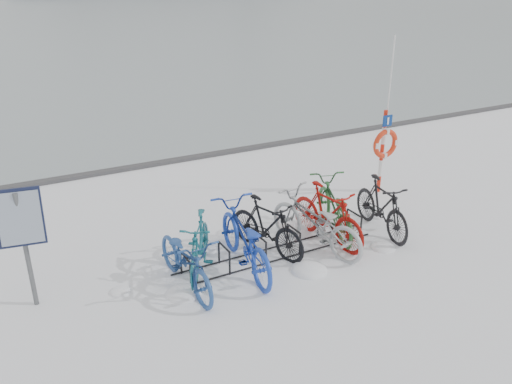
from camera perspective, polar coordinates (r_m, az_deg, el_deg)
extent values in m
plane|color=white|center=(9.38, 2.39, -7.09)|extent=(900.00, 900.00, 0.00)
cube|color=#3F3F42|center=(14.30, -9.89, 3.47)|extent=(400.00, 0.25, 0.10)
cylinder|color=black|center=(8.42, -7.50, -9.29)|extent=(0.04, 0.04, 0.44)
cylinder|color=black|center=(8.77, -8.57, -7.94)|extent=(0.04, 0.04, 0.44)
cylinder|color=black|center=(8.48, -8.13, -7.33)|extent=(0.04, 0.44, 0.04)
cylinder|color=black|center=(8.65, -3.03, -8.15)|extent=(0.04, 0.04, 0.44)
cylinder|color=black|center=(9.00, -4.26, -6.89)|extent=(0.04, 0.04, 0.44)
cylinder|color=black|center=(8.72, -3.69, -6.25)|extent=(0.04, 0.44, 0.04)
cylinder|color=black|center=(8.94, 1.16, -7.03)|extent=(0.04, 0.04, 0.44)
cylinder|color=black|center=(9.28, -0.20, -5.86)|extent=(0.04, 0.04, 0.44)
cylinder|color=black|center=(9.01, 0.47, -5.21)|extent=(0.04, 0.44, 0.04)
cylinder|color=black|center=(9.28, 5.04, -5.95)|extent=(0.04, 0.04, 0.44)
cylinder|color=black|center=(9.60, 3.59, -4.87)|extent=(0.04, 0.04, 0.44)
cylinder|color=black|center=(9.34, 4.34, -4.21)|extent=(0.04, 0.44, 0.04)
cylinder|color=black|center=(9.66, 8.61, -4.93)|extent=(0.04, 0.04, 0.44)
cylinder|color=black|center=(9.97, 7.10, -3.92)|extent=(0.04, 0.04, 0.44)
cylinder|color=black|center=(9.72, 7.91, -3.26)|extent=(0.04, 0.44, 0.04)
cylinder|color=black|center=(10.08, 11.90, -3.97)|extent=(0.04, 0.04, 0.44)
cylinder|color=black|center=(10.37, 10.35, -3.04)|extent=(0.04, 0.04, 0.44)
cylinder|color=black|center=(10.13, 11.20, -2.38)|extent=(0.04, 0.44, 0.04)
cylinder|color=black|center=(9.20, 3.11, -7.57)|extent=(4.00, 0.03, 0.03)
cylinder|color=black|center=(9.53, 1.71, -6.42)|extent=(4.00, 0.03, 0.03)
cylinder|color=#595B5E|center=(8.28, -24.77, -6.17)|extent=(0.07, 0.07, 1.89)
cube|color=black|center=(8.02, -25.41, -2.63)|extent=(0.68, 0.35, 0.85)
cube|color=#8C99AD|center=(7.98, -25.38, -2.73)|extent=(0.61, 0.27, 0.76)
cylinder|color=red|center=(12.43, 13.84, 0.94)|extent=(0.09, 0.09, 0.40)
cylinder|color=silver|center=(12.29, 14.01, 2.67)|extent=(0.09, 0.09, 0.40)
cylinder|color=red|center=(12.17, 14.19, 4.45)|extent=(0.09, 0.09, 0.40)
cylinder|color=silver|center=(12.05, 14.37, 6.26)|extent=(0.09, 0.09, 0.40)
cylinder|color=red|center=(11.95, 14.55, 8.10)|extent=(0.09, 0.09, 0.40)
torus|color=red|center=(12.04, 14.58, 5.36)|extent=(0.70, 0.12, 0.70)
cube|color=navy|center=(11.90, 14.80, 7.88)|extent=(0.25, 0.03, 0.25)
cylinder|color=silver|center=(12.04, 14.72, 8.28)|extent=(0.03, 0.03, 3.64)
imported|color=#264A8B|center=(8.28, -8.05, -7.51)|extent=(0.78, 2.01, 1.04)
imported|color=#185E6C|center=(8.69, -6.50, -5.82)|extent=(1.35, 1.75, 1.06)
imported|color=#1C3FB3|center=(8.68, -1.39, -5.19)|extent=(1.02, 2.33, 1.19)
imported|color=black|center=(9.24, 1.25, -3.76)|extent=(1.01, 1.87, 1.08)
imported|color=#A8ACB0|center=(9.39, 6.76, -3.26)|extent=(1.29, 2.30, 1.14)
imported|color=#A1110B|center=(9.70, 8.15, -2.40)|extent=(0.80, 2.00, 1.17)
imported|color=#2A6230|center=(10.12, 8.91, -1.54)|extent=(1.37, 2.23, 1.10)
imported|color=black|center=(10.30, 14.17, -1.44)|extent=(0.84, 1.95, 1.13)
ellipsoid|color=white|center=(8.92, 6.08, -8.89)|extent=(0.65, 0.65, 0.23)
ellipsoid|color=white|center=(9.54, -5.69, -6.62)|extent=(0.41, 0.41, 0.14)
ellipsoid|color=white|center=(8.60, -15.28, -10.96)|extent=(0.35, 0.35, 0.12)
ellipsoid|color=white|center=(10.35, 3.28, -4.11)|extent=(0.36, 0.36, 0.13)
ellipsoid|color=white|center=(11.18, 13.65, -2.65)|extent=(0.43, 0.43, 0.15)
ellipsoid|color=white|center=(8.34, -8.19, -11.44)|extent=(0.58, 0.58, 0.20)
ellipsoid|color=white|center=(10.50, 5.78, -3.79)|extent=(0.52, 0.52, 0.18)
ellipsoid|color=white|center=(9.89, 14.28, -6.17)|extent=(0.49, 0.49, 0.17)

